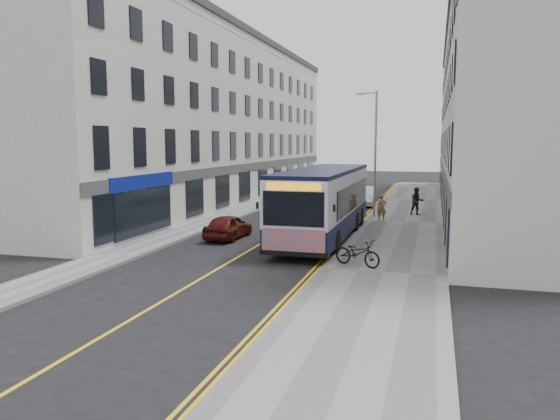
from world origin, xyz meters
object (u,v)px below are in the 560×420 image
Objects in this scene: streetlamp at (374,149)px; car_white at (365,196)px; pedestrian_near at (382,208)px; bicycle at (358,253)px; city_bus at (324,201)px; pedestrian_far at (417,201)px; car_maroon at (228,226)px.

streetlamp reaches higher than car_white.
pedestrian_near is at bearing -70.44° from streetlamp.
streetlamp is 15.03m from bicycle.
city_bus reaches higher than bicycle.
streetlamp is 1.84× the size of car_white.
streetlamp reaches higher than bicycle.
bicycle is at bearing -113.88° from pedestrian_far.
pedestrian_near is (2.28, 6.39, -1.02)m from city_bus.
streetlamp is 4.08× the size of bicycle.
pedestrian_far is at bearing 44.45° from pedestrian_near.
pedestrian_near reaches higher than car_maroon.
bicycle is 0.54× the size of car_maroon.
car_white is 1.19× the size of car_maroon.
city_bus is at bearing -131.42° from pedestrian_far.
city_bus is 6.64m from bicycle.
pedestrian_near is at bearing -138.70° from pedestrian_far.
city_bus reaches higher than pedestrian_near.
car_white reaches higher than car_maroon.
bicycle is 8.65m from car_maroon.
city_bus is at bearing 47.21° from bicycle.
pedestrian_far is (4.23, 9.62, -0.91)m from city_bus.
city_bus is 7.68× the size of pedestrian_near.
city_bus is (-1.53, -8.52, -2.45)m from streetlamp.
streetlamp is at bearing 28.26° from bicycle.
streetlamp reaches higher than city_bus.
pedestrian_far reaches higher than car_white.
car_maroon is at bearing -147.10° from pedestrian_far.
city_bus is 6.73× the size of pedestrian_far.
car_white is at bearing 30.67° from bicycle.
streetlamp is at bearing -84.95° from car_white.
city_bus is at bearing -100.17° from streetlamp.
car_maroon is (-6.93, -7.57, -0.29)m from pedestrian_near.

